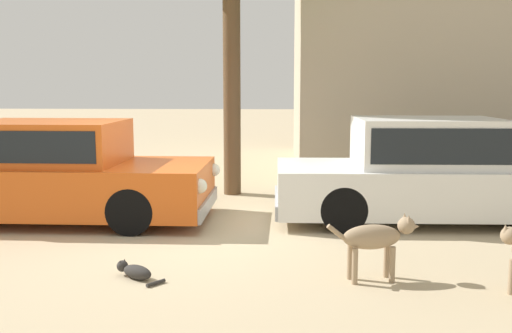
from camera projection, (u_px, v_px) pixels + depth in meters
The scene contains 5 objects.
ground_plane at pixel (186, 235), 7.62m from camera, with size 80.00×80.00×0.00m, color tan.
parked_sedan_nearest at pixel (53, 171), 8.43m from camera, with size 4.67×1.85×1.46m.
parked_sedan_second at pixel (428, 171), 8.38m from camera, with size 4.57×1.78×1.50m.
stray_dog_spotted at pixel (377, 238), 5.81m from camera, with size 0.97×0.32×0.68m.
stray_cat at pixel (135, 271), 5.92m from camera, with size 0.56×0.45×0.17m.
Camera 1 is at (1.29, -7.36, 1.97)m, focal length 40.47 mm.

